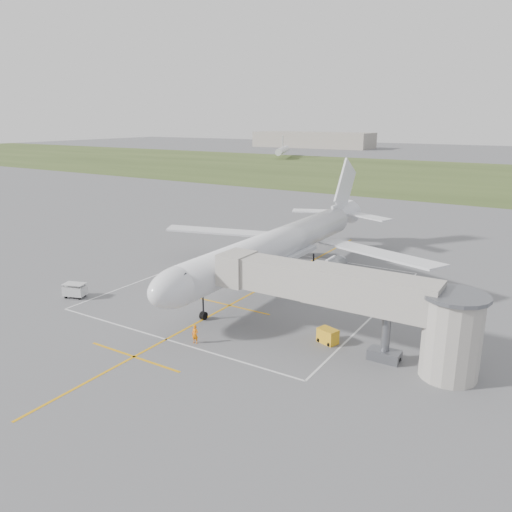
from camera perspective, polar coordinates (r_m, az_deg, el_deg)
The scene contains 11 objects.
ground at distance 61.53m, azimuth 2.28°, elevation -2.80°, with size 700.00×700.00×0.00m, color #525254.
grass_strip at distance 184.12m, azimuth 22.99°, elevation 8.29°, with size 700.00×120.00×0.02m, color #39481F.
apron_markings at distance 56.81m, azimuth -0.64°, elevation -4.36°, with size 28.20×60.00×0.01m.
airliner at distance 60.92m, azimuth 2.68°, elevation 1.32°, with size 38.93×46.75×13.52m.
jet_bridge at distance 42.15m, azimuth 11.90°, elevation -5.07°, with size 23.40×5.00×7.20m.
gpu_unit at distance 45.24m, azimuth 8.20°, elevation -9.04°, with size 2.01×1.66×1.31m.
baggage_cart at distance 59.04m, azimuth -20.00°, elevation -3.70°, with size 2.66×2.07×1.63m.
ramp_worker_nose at distance 44.93m, azimuth -6.97°, elevation -8.88°, with size 0.62×0.41×1.71m, color orange.
ramp_worker_wing at distance 64.99m, azimuth -3.04°, elevation -1.08°, with size 0.75×0.58×1.55m, color orange.
distant_hangars at distance 319.51m, azimuth 24.33°, elevation 11.65°, with size 345.00×49.00×12.00m.
distant_aircraft at distance 235.36m, azimuth 24.45°, elevation 10.34°, with size 205.59×41.78×8.85m.
Camera 1 is at (28.78, -50.83, 19.33)m, focal length 35.00 mm.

